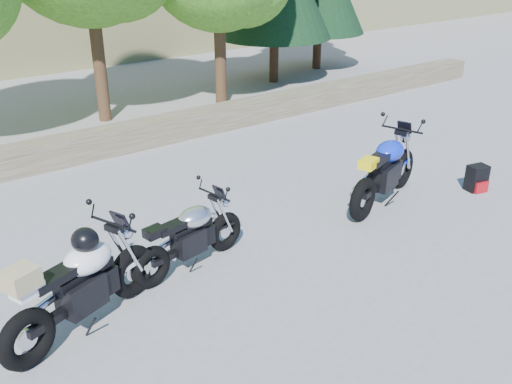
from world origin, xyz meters
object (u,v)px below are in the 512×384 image
Objects in this scene: blue_bike at (385,171)px; backpack at (477,178)px; white_bike at (81,283)px; silver_bike at (190,237)px.

blue_bike is 4.83× the size of backpack.
white_bike is at bearing 165.10° from blue_bike.
white_bike reaches higher than backpack.
blue_bike is (3.44, -0.15, 0.10)m from silver_bike.
blue_bike is at bearing 171.32° from backpack.
silver_bike is 0.84× the size of blue_bike.
silver_bike is at bearing -176.05° from backpack.
backpack is (1.59, -0.62, -0.32)m from blue_bike.
backpack is at bearing -18.77° from silver_bike.
white_bike is 0.95× the size of blue_bike.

